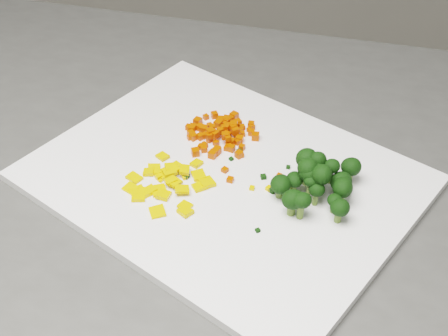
# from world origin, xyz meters

# --- Properties ---
(cutting_board) EXTENTS (0.54, 0.52, 0.01)m
(cutting_board) POSITION_xyz_m (-0.30, 0.10, 0.91)
(cutting_board) COLOR white
(cutting_board) RESTS_ON counter_block
(carrot_pile) EXTENTS (0.10, 0.10, 0.03)m
(carrot_pile) POSITION_xyz_m (-0.31, 0.17, 0.92)
(carrot_pile) COLOR #C33002
(carrot_pile) RESTS_ON cutting_board
(pepper_pile) EXTENTS (0.11, 0.11, 0.02)m
(pepper_pile) POSITION_xyz_m (-0.36, 0.08, 0.92)
(pepper_pile) COLOR #F3AC0C
(pepper_pile) RESTS_ON cutting_board
(broccoli_pile) EXTENTS (0.11, 0.11, 0.05)m
(broccoli_pile) POSITION_xyz_m (-0.20, 0.07, 0.94)
(broccoli_pile) COLOR black
(broccoli_pile) RESTS_ON cutting_board
(carrot_cube_0) EXTENTS (0.01, 0.01, 0.01)m
(carrot_cube_0) POSITION_xyz_m (-0.31, 0.16, 0.92)
(carrot_cube_0) COLOR #C33002
(carrot_cube_0) RESTS_ON carrot_pile
(carrot_cube_1) EXTENTS (0.01, 0.01, 0.01)m
(carrot_cube_1) POSITION_xyz_m (-0.30, 0.15, 0.92)
(carrot_cube_1) COLOR #C33002
(carrot_cube_1) RESTS_ON carrot_pile
(carrot_cube_2) EXTENTS (0.01, 0.01, 0.01)m
(carrot_cube_2) POSITION_xyz_m (-0.32, 0.16, 0.92)
(carrot_cube_2) COLOR #C33002
(carrot_cube_2) RESTS_ON carrot_pile
(carrot_cube_3) EXTENTS (0.01, 0.01, 0.01)m
(carrot_cube_3) POSITION_xyz_m (-0.31, 0.20, 0.92)
(carrot_cube_3) COLOR #C33002
(carrot_cube_3) RESTS_ON carrot_pile
(carrot_cube_4) EXTENTS (0.01, 0.01, 0.01)m
(carrot_cube_4) POSITION_xyz_m (-0.31, 0.17, 0.92)
(carrot_cube_4) COLOR #C33002
(carrot_cube_4) RESTS_ON carrot_pile
(carrot_cube_5) EXTENTS (0.01, 0.01, 0.01)m
(carrot_cube_5) POSITION_xyz_m (-0.34, 0.15, 0.91)
(carrot_cube_5) COLOR #C33002
(carrot_cube_5) RESTS_ON carrot_pile
(carrot_cube_6) EXTENTS (0.01, 0.01, 0.01)m
(carrot_cube_6) POSITION_xyz_m (-0.30, 0.19, 0.91)
(carrot_cube_6) COLOR #C33002
(carrot_cube_6) RESTS_ON carrot_pile
(carrot_cube_7) EXTENTS (0.01, 0.01, 0.01)m
(carrot_cube_7) POSITION_xyz_m (-0.33, 0.15, 0.91)
(carrot_cube_7) COLOR #C33002
(carrot_cube_7) RESTS_ON carrot_pile
(carrot_cube_8) EXTENTS (0.01, 0.01, 0.01)m
(carrot_cube_8) POSITION_xyz_m (-0.29, 0.17, 0.92)
(carrot_cube_8) COLOR #C33002
(carrot_cube_8) RESTS_ON carrot_pile
(carrot_cube_9) EXTENTS (0.01, 0.01, 0.01)m
(carrot_cube_9) POSITION_xyz_m (-0.28, 0.15, 0.91)
(carrot_cube_9) COLOR #C33002
(carrot_cube_9) RESTS_ON carrot_pile
(carrot_cube_10) EXTENTS (0.01, 0.01, 0.01)m
(carrot_cube_10) POSITION_xyz_m (-0.27, 0.18, 0.92)
(carrot_cube_10) COLOR #C33002
(carrot_cube_10) RESTS_ON carrot_pile
(carrot_cube_11) EXTENTS (0.01, 0.01, 0.01)m
(carrot_cube_11) POSITION_xyz_m (-0.29, 0.17, 0.91)
(carrot_cube_11) COLOR #C33002
(carrot_cube_11) RESTS_ON carrot_pile
(carrot_cube_12) EXTENTS (0.01, 0.01, 0.01)m
(carrot_cube_12) POSITION_xyz_m (-0.30, 0.16, 0.92)
(carrot_cube_12) COLOR #C33002
(carrot_cube_12) RESTS_ON carrot_pile
(carrot_cube_13) EXTENTS (0.01, 0.01, 0.01)m
(carrot_cube_13) POSITION_xyz_m (-0.30, 0.18, 0.92)
(carrot_cube_13) COLOR #C33002
(carrot_cube_13) RESTS_ON carrot_pile
(carrot_cube_14) EXTENTS (0.01, 0.01, 0.01)m
(carrot_cube_14) POSITION_xyz_m (-0.36, 0.19, 0.91)
(carrot_cube_14) COLOR #C33002
(carrot_cube_14) RESTS_ON carrot_pile
(carrot_cube_15) EXTENTS (0.01, 0.01, 0.01)m
(carrot_cube_15) POSITION_xyz_m (-0.27, 0.17, 0.92)
(carrot_cube_15) COLOR #C33002
(carrot_cube_15) RESTS_ON carrot_pile
(carrot_cube_16) EXTENTS (0.01, 0.01, 0.01)m
(carrot_cube_16) POSITION_xyz_m (-0.30, 0.21, 0.92)
(carrot_cube_16) COLOR #C33002
(carrot_cube_16) RESTS_ON carrot_pile
(carrot_cube_17) EXTENTS (0.01, 0.01, 0.01)m
(carrot_cube_17) POSITION_xyz_m (-0.29, 0.20, 0.91)
(carrot_cube_17) COLOR #C33002
(carrot_cube_17) RESTS_ON carrot_pile
(carrot_cube_18) EXTENTS (0.01, 0.01, 0.01)m
(carrot_cube_18) POSITION_xyz_m (-0.31, 0.21, 0.92)
(carrot_cube_18) COLOR #C33002
(carrot_cube_18) RESTS_ON carrot_pile
(carrot_cube_19) EXTENTS (0.01, 0.01, 0.01)m
(carrot_cube_19) POSITION_xyz_m (-0.35, 0.17, 0.92)
(carrot_cube_19) COLOR #C33002
(carrot_cube_19) RESTS_ON carrot_pile
(carrot_cube_20) EXTENTS (0.01, 0.01, 0.01)m
(carrot_cube_20) POSITION_xyz_m (-0.27, 0.20, 0.92)
(carrot_cube_20) COLOR #C33002
(carrot_cube_20) RESTS_ON carrot_pile
(carrot_cube_21) EXTENTS (0.01, 0.01, 0.01)m
(carrot_cube_21) POSITION_xyz_m (-0.32, 0.20, 0.92)
(carrot_cube_21) COLOR #C33002
(carrot_cube_21) RESTS_ON carrot_pile
(carrot_cube_22) EXTENTS (0.01, 0.01, 0.01)m
(carrot_cube_22) POSITION_xyz_m (-0.30, 0.18, 0.92)
(carrot_cube_22) COLOR #C33002
(carrot_cube_22) RESTS_ON carrot_pile
(carrot_cube_23) EXTENTS (0.01, 0.01, 0.01)m
(carrot_cube_23) POSITION_xyz_m (-0.28, 0.19, 0.91)
(carrot_cube_23) COLOR #C33002
(carrot_cube_23) RESTS_ON carrot_pile
(carrot_cube_24) EXTENTS (0.01, 0.01, 0.01)m
(carrot_cube_24) POSITION_xyz_m (-0.29, 0.18, 0.91)
(carrot_cube_24) COLOR #C33002
(carrot_cube_24) RESTS_ON carrot_pile
(carrot_cube_25) EXTENTS (0.01, 0.01, 0.01)m
(carrot_cube_25) POSITION_xyz_m (-0.33, 0.16, 0.92)
(carrot_cube_25) COLOR #C33002
(carrot_cube_25) RESTS_ON carrot_pile
(carrot_cube_26) EXTENTS (0.01, 0.01, 0.01)m
(carrot_cube_26) POSITION_xyz_m (-0.31, 0.20, 0.91)
(carrot_cube_26) COLOR #C33002
(carrot_cube_26) RESTS_ON carrot_pile
(carrot_cube_27) EXTENTS (0.01, 0.01, 0.01)m
(carrot_cube_27) POSITION_xyz_m (-0.33, 0.19, 0.91)
(carrot_cube_27) COLOR #C33002
(carrot_cube_27) RESTS_ON carrot_pile
(carrot_cube_28) EXTENTS (0.01, 0.01, 0.01)m
(carrot_cube_28) POSITION_xyz_m (-0.31, 0.17, 0.92)
(carrot_cube_28) COLOR #C33002
(carrot_cube_28) RESTS_ON carrot_pile
(carrot_cube_29) EXTENTS (0.01, 0.01, 0.01)m
(carrot_cube_29) POSITION_xyz_m (-0.35, 0.17, 0.91)
(carrot_cube_29) COLOR #C33002
(carrot_cube_29) RESTS_ON carrot_pile
(carrot_cube_30) EXTENTS (0.01, 0.01, 0.01)m
(carrot_cube_30) POSITION_xyz_m (-0.30, 0.16, 0.91)
(carrot_cube_30) COLOR #C33002
(carrot_cube_30) RESTS_ON carrot_pile
(carrot_cube_31) EXTENTS (0.01, 0.01, 0.01)m
(carrot_cube_31) POSITION_xyz_m (-0.35, 0.17, 0.92)
(carrot_cube_31) COLOR #C33002
(carrot_cube_31) RESTS_ON carrot_pile
(carrot_cube_32) EXTENTS (0.01, 0.01, 0.01)m
(carrot_cube_32) POSITION_xyz_m (-0.30, 0.16, 0.92)
(carrot_cube_32) COLOR #C33002
(carrot_cube_32) RESTS_ON carrot_pile
(carrot_cube_33) EXTENTS (0.01, 0.01, 0.01)m
(carrot_cube_33) POSITION_xyz_m (-0.30, 0.15, 0.91)
(carrot_cube_33) COLOR #C33002
(carrot_cube_33) RESTS_ON carrot_pile
(carrot_cube_34) EXTENTS (0.01, 0.01, 0.01)m
(carrot_cube_34) POSITION_xyz_m (-0.31, 0.18, 0.92)
(carrot_cube_34) COLOR #C33002
(carrot_cube_34) RESTS_ON carrot_pile
(carrot_cube_35) EXTENTS (0.01, 0.01, 0.01)m
(carrot_cube_35) POSITION_xyz_m (-0.32, 0.21, 0.92)
(carrot_cube_35) COLOR #C33002
(carrot_cube_35) RESTS_ON carrot_pile
(carrot_cube_36) EXTENTS (0.01, 0.01, 0.01)m
(carrot_cube_36) POSITION_xyz_m (-0.33, 0.16, 0.92)
(carrot_cube_36) COLOR #C33002
(carrot_cube_36) RESTS_ON carrot_pile
(carrot_cube_37) EXTENTS (0.01, 0.01, 0.01)m
(carrot_cube_37) POSITION_xyz_m (-0.31, 0.18, 0.92)
(carrot_cube_37) COLOR #C33002
(carrot_cube_37) RESTS_ON carrot_pile
(carrot_cube_38) EXTENTS (0.01, 0.01, 0.01)m
(carrot_cube_38) POSITION_xyz_m (-0.35, 0.18, 0.92)
(carrot_cube_38) COLOR #C33002
(carrot_cube_38) RESTS_ON carrot_pile
(carrot_cube_39) EXTENTS (0.01, 0.01, 0.01)m
(carrot_cube_39) POSITION_xyz_m (-0.29, 0.16, 0.92)
(carrot_cube_39) COLOR #C33002
(carrot_cube_39) RESTS_ON carrot_pile
(carrot_cube_40) EXTENTS (0.01, 0.01, 0.01)m
(carrot_cube_40) POSITION_xyz_m (-0.33, 0.16, 0.91)
(carrot_cube_40) COLOR #C33002
(carrot_cube_40) RESTS_ON carrot_pile
(carrot_cube_41) EXTENTS (0.01, 0.01, 0.01)m
(carrot_cube_41) POSITION_xyz_m (-0.34, 0.20, 0.92)
(carrot_cube_41) COLOR #C33002
(carrot_cube_41) RESTS_ON carrot_pile
(carrot_cube_42) EXTENTS (0.01, 0.01, 0.01)m
(carrot_cube_42) POSITION_xyz_m (-0.29, 0.16, 0.91)
(carrot_cube_42) COLOR #C33002
(carrot_cube_42) RESTS_ON carrot_pile
(carrot_cube_43) EXTENTS (0.01, 0.01, 0.01)m
(carrot_cube_43) POSITION_xyz_m (-0.35, 0.17, 0.92)
(carrot_cube_43) COLOR #C33002
(carrot_cube_43) RESTS_ON carrot_pile
(carrot_cube_44) EXTENTS (0.01, 0.01, 0.01)m
(carrot_cube_44) POSITION_xyz_m (-0.27, 0.19, 0.91)
(carrot_cube_44) COLOR #C33002
(carrot_cube_44) RESTS_ON carrot_pile
(carrot_cube_45) EXTENTS (0.01, 0.01, 0.01)m
(carrot_cube_45) POSITION_xyz_m (-0.30, 0.19, 0.92)
(carrot_cube_45) COLOR #C33002
(carrot_cube_45) RESTS_ON carrot_pile
(carrot_cube_46) EXTENTS (0.01, 0.01, 0.01)m
(carrot_cube_46) POSITION_xyz_m (-0.32, 0.13, 0.92)
(carrot_cube_46) COLOR #C33002
(carrot_cube_46) RESTS_ON carrot_pile
(carrot_cube_47) EXTENTS (0.01, 0.01, 0.01)m
(carrot_cube_47) POSITION_xyz_m (-0.33, 0.14, 0.92)
(carrot_cube_47) COLOR #C33002
(carrot_cube_47) RESTS_ON carrot_pile
(carrot_cube_48) EXTENTS (0.01, 0.01, 0.01)m
(carrot_cube_48) POSITION_xyz_m (-0.30, 0.21, 0.92)
(carrot_cube_48) COLOR #C33002
(carrot_cube_48) RESTS_ON carrot_pile
(carrot_cube_49) EXTENTS (0.01, 0.01, 0.01)m
(carrot_cube_49) POSITION_xyz_m (-0.34, 0.13, 0.92)
(carrot_cube_49) COLOR #C33002
(carrot_cube_49) RESTS_ON carrot_pile
(carrot_cube_50) EXTENTS (0.01, 0.01, 0.01)m
(carrot_cube_50) POSITION_xyz_m (-0.29, 0.20, 0.92)
(carrot_cube_50) COLOR #C33002
(carrot_cube_50) RESTS_ON carrot_pile
(carrot_cube_51) EXTENTS (0.01, 0.01, 0.01)m
(carrot_cube_51) POSITION_xyz_m (-0.33, 0.17, 0.91)
(carrot_cube_51) COLOR #C33002
(carrot_cube_51) RESTS_ON carrot_pile
(carrot_cube_52) EXTENTS (0.01, 0.01, 0.01)m
(carrot_cube_52) POSITION_xyz_m (-0.35, 0.19, 0.92)
(carrot_cube_52) COLOR #C33002
(carrot_cube_52) RESTS_ON carrot_pile
(carrot_cube_53) EXTENTS (0.01, 0.01, 0.01)m
(carrot_cube_53) POSITION_xyz_m (-0.31, 0.20, 0.92)
(carrot_cube_53) COLOR #C33002
(carrot_cube_53) RESTS_ON carrot_pile
(carrot_cube_54) EXTENTS (0.01, 0.01, 0.01)m
(carrot_cube_54) POSITION_xyz_m (-0.34, 0.18, 0.92)
(carrot_cube_54) COLOR #C33002
(carrot_cube_54) RESTS_ON carrot_pile
(carrot_cube_55) EXTENTS (0.01, 0.01, 0.01)m
(carrot_cube_55) POSITION_xyz_m (-0.33, 0.21, 0.91)
(carrot_cube_55) COLOR #C33002
(carrot_cube_55) RESTS_ON carrot_pile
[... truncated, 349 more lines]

